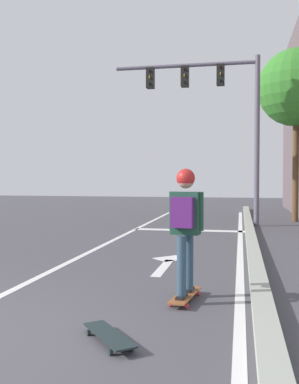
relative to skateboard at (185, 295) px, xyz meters
The scene contains 11 objects.
lane_line_center 4.57m from the skateboard, 120.58° to the left, with size 0.12×20.00×0.01m, color silver.
lane_line_curbside 3.99m from the skateboard, 80.59° to the left, with size 0.12×20.00×0.01m, color silver.
stop_bar 7.18m from the skateboard, 96.09° to the left, with size 3.13×0.40×0.01m, color silver.
lane_arrow_stem 1.98m from the skateboard, 107.77° to the left, with size 0.16×1.40×0.01m, color silver.
lane_arrow_head 2.80m from the skateboard, 102.46° to the left, with size 0.56×0.44×0.01m, color silver.
curb_strip 4.04m from the skateboard, 77.08° to the left, with size 0.24×24.00×0.14m, color #9FA396.
skateboard is the anchor object (origin of this frame).
skater 0.96m from the skateboard, 97.85° to the right, with size 0.43×0.59×1.53m.
spare_skateboard 1.57m from the skateboard, 109.11° to the right, with size 0.66×0.73×0.08m.
traffic_signal_mast 9.45m from the skateboard, 91.23° to the left, with size 4.54×0.34×5.24m.
roadside_tree 11.52m from the skateboard, 76.52° to the left, with size 2.61×2.61×5.84m.
Camera 1 is at (3.06, -3.21, 1.51)m, focal length 41.12 mm.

